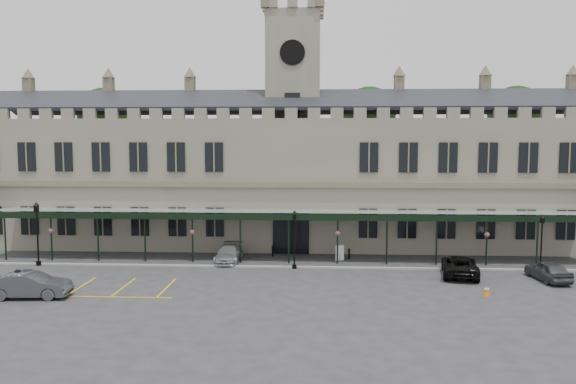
{
  "coord_description": "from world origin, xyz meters",
  "views": [
    {
      "loc": [
        2.35,
        -38.22,
        10.19
      ],
      "look_at": [
        0.0,
        6.0,
        6.0
      ],
      "focal_mm": 35.0,
      "sensor_mm": 36.0,
      "label": 1
    }
  ],
  "objects_px": {
    "car_right_a": "(548,271)",
    "lamp_post_right": "(542,237)",
    "clock_tower": "(294,108)",
    "lamp_post_left": "(37,228)",
    "station_building": "(293,178)",
    "lamp_post_mid": "(294,234)",
    "car_left_b": "(30,285)",
    "person_b": "(17,283)",
    "car_van": "(460,266)",
    "sign_board": "(340,253)",
    "car_taxi": "(229,254)",
    "traffic_cone": "(487,291)"
  },
  "relations": [
    {
      "from": "car_right_a",
      "to": "sign_board",
      "type": "bearing_deg",
      "value": -30.02
    },
    {
      "from": "traffic_cone",
      "to": "car_left_b",
      "type": "bearing_deg",
      "value": -176.01
    },
    {
      "from": "clock_tower",
      "to": "lamp_post_right",
      "type": "xyz_separation_m",
      "value": [
        19.64,
        -10.53,
        -10.49
      ]
    },
    {
      "from": "station_building",
      "to": "lamp_post_right",
      "type": "bearing_deg",
      "value": -28.0
    },
    {
      "from": "clock_tower",
      "to": "lamp_post_left",
      "type": "height_order",
      "value": "clock_tower"
    },
    {
      "from": "clock_tower",
      "to": "car_left_b",
      "type": "height_order",
      "value": "clock_tower"
    },
    {
      "from": "clock_tower",
      "to": "lamp_post_right",
      "type": "relative_size",
      "value": 5.61
    },
    {
      "from": "lamp_post_mid",
      "to": "lamp_post_right",
      "type": "relative_size",
      "value": 1.05
    },
    {
      "from": "station_building",
      "to": "car_taxi",
      "type": "bearing_deg",
      "value": -120.48
    },
    {
      "from": "sign_board",
      "to": "person_b",
      "type": "xyz_separation_m",
      "value": [
        -21.27,
        -12.15,
        0.28
      ]
    },
    {
      "from": "station_building",
      "to": "car_right_a",
      "type": "relative_size",
      "value": 13.93
    },
    {
      "from": "station_building",
      "to": "person_b",
      "type": "distance_m",
      "value": 26.55
    },
    {
      "from": "lamp_post_mid",
      "to": "car_right_a",
      "type": "relative_size",
      "value": 1.08
    },
    {
      "from": "station_building",
      "to": "lamp_post_left",
      "type": "relative_size",
      "value": 11.56
    },
    {
      "from": "clock_tower",
      "to": "lamp_post_left",
      "type": "relative_size",
      "value": 4.78
    },
    {
      "from": "lamp_post_left",
      "to": "person_b",
      "type": "bearing_deg",
      "value": -70.57
    },
    {
      "from": "lamp_post_right",
      "to": "car_taxi",
      "type": "relative_size",
      "value": 0.94
    },
    {
      "from": "lamp_post_left",
      "to": "car_left_b",
      "type": "relative_size",
      "value": 1.02
    },
    {
      "from": "clock_tower",
      "to": "lamp_post_mid",
      "type": "bearing_deg",
      "value": -87.1
    },
    {
      "from": "sign_board",
      "to": "car_right_a",
      "type": "xyz_separation_m",
      "value": [
        14.76,
        -6.02,
        0.11
      ]
    },
    {
      "from": "lamp_post_mid",
      "to": "lamp_post_right",
      "type": "xyz_separation_m",
      "value": [
        19.09,
        0.21,
        -0.13
      ]
    },
    {
      "from": "clock_tower",
      "to": "car_right_a",
      "type": "height_order",
      "value": "clock_tower"
    },
    {
      "from": "station_building",
      "to": "person_b",
      "type": "height_order",
      "value": "station_building"
    },
    {
      "from": "clock_tower",
      "to": "traffic_cone",
      "type": "relative_size",
      "value": 36.2
    },
    {
      "from": "traffic_cone",
      "to": "car_taxi",
      "type": "bearing_deg",
      "value": 153.45
    },
    {
      "from": "lamp_post_left",
      "to": "traffic_cone",
      "type": "relative_size",
      "value": 7.58
    },
    {
      "from": "sign_board",
      "to": "person_b",
      "type": "bearing_deg",
      "value": -169.7
    },
    {
      "from": "lamp_post_mid",
      "to": "person_b",
      "type": "distance_m",
      "value": 19.8
    },
    {
      "from": "car_van",
      "to": "lamp_post_right",
      "type": "bearing_deg",
      "value": -153.84
    },
    {
      "from": "car_left_b",
      "to": "car_right_a",
      "type": "distance_m",
      "value": 35.66
    },
    {
      "from": "car_left_b",
      "to": "sign_board",
      "type": "bearing_deg",
      "value": -63.62
    },
    {
      "from": "station_building",
      "to": "car_van",
      "type": "height_order",
      "value": "station_building"
    },
    {
      "from": "lamp_post_left",
      "to": "sign_board",
      "type": "bearing_deg",
      "value": 7.5
    },
    {
      "from": "lamp_post_right",
      "to": "car_van",
      "type": "relative_size",
      "value": 0.81
    },
    {
      "from": "person_b",
      "to": "car_van",
      "type": "bearing_deg",
      "value": -177.5
    },
    {
      "from": "car_van",
      "to": "station_building",
      "type": "bearing_deg",
      "value": -33.2
    },
    {
      "from": "clock_tower",
      "to": "sign_board",
      "type": "relative_size",
      "value": 19.38
    },
    {
      "from": "station_building",
      "to": "traffic_cone",
      "type": "relative_size",
      "value": 87.57
    },
    {
      "from": "clock_tower",
      "to": "lamp_post_left",
      "type": "bearing_deg",
      "value": -151.97
    },
    {
      "from": "lamp_post_right",
      "to": "car_right_a",
      "type": "xyz_separation_m",
      "value": [
        -0.64,
        -3.03,
        -1.89
      ]
    },
    {
      "from": "lamp_post_mid",
      "to": "car_van",
      "type": "xyz_separation_m",
      "value": [
        12.46,
        -1.67,
        -1.99
      ]
    },
    {
      "from": "lamp_post_mid",
      "to": "car_taxi",
      "type": "xyz_separation_m",
      "value": [
        -5.54,
        2.16,
        -2.07
      ]
    },
    {
      "from": "car_taxi",
      "to": "car_van",
      "type": "height_order",
      "value": "car_van"
    },
    {
      "from": "clock_tower",
      "to": "person_b",
      "type": "distance_m",
      "value": 28.74
    },
    {
      "from": "station_building",
      "to": "traffic_cone",
      "type": "distance_m",
      "value": 23.04
    },
    {
      "from": "person_b",
      "to": "car_taxi",
      "type": "bearing_deg",
      "value": -148.41
    },
    {
      "from": "lamp_post_mid",
      "to": "car_left_b",
      "type": "height_order",
      "value": "lamp_post_mid"
    },
    {
      "from": "lamp_post_right",
      "to": "car_van",
      "type": "height_order",
      "value": "lamp_post_right"
    },
    {
      "from": "lamp_post_right",
      "to": "clock_tower",
      "type": "bearing_deg",
      "value": 151.8
    },
    {
      "from": "car_right_a",
      "to": "lamp_post_right",
      "type": "bearing_deg",
      "value": -109.71
    }
  ]
}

